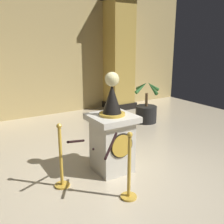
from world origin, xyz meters
TOP-DOWN VIEW (x-y plane):
  - ground_plane at (0.00, 0.00)m, footprint 10.88×10.88m
  - back_wall at (0.00, 4.62)m, footprint 10.88×0.16m
  - pedestal_clock at (0.05, 0.42)m, footprint 0.74×0.74m
  - stanchion_near at (-0.90, 0.37)m, footprint 0.24×0.24m
  - stanchion_far at (-0.19, -0.44)m, footprint 0.24×0.24m
  - velvet_rope at (-0.55, -0.03)m, footprint 0.79×0.80m
  - column_right at (2.63, 4.17)m, footprint 0.95×0.95m
  - potted_palm_right at (2.36, 2.35)m, footprint 0.89×0.87m

SIDE VIEW (x-z plane):
  - ground_plane at x=0.00m, z-range 0.00..0.00m
  - potted_palm_right at x=2.36m, z-range -0.27..0.90m
  - stanchion_far at x=-0.19m, z-range -0.15..0.87m
  - stanchion_near at x=-0.90m, z-range -0.16..0.89m
  - pedestal_clock at x=0.05m, z-range -0.21..1.53m
  - velvet_rope at x=-0.55m, z-range 0.68..0.89m
  - column_right at x=2.63m, z-range -0.01..3.59m
  - back_wall at x=0.00m, z-range 0.00..3.76m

